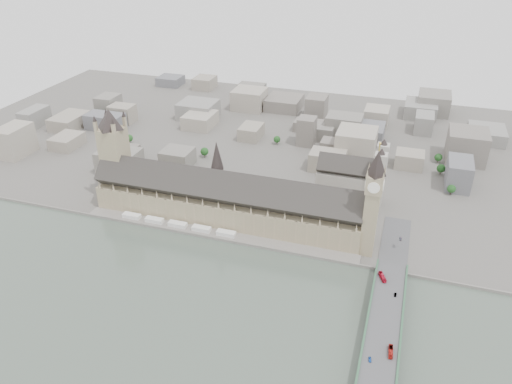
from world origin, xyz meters
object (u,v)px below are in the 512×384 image
(westminster_abbey, at_px, (352,180))
(car_silver, at_px, (395,295))
(red_bus_north, at_px, (382,277))
(victoria_tower, at_px, (114,151))
(red_bus_south, at_px, (391,351))
(car_approach, at_px, (401,239))
(car_blue, at_px, (370,359))
(palace_of_westminster, at_px, (226,201))
(elizabeth_tower, at_px, (373,196))
(westminster_bridge, at_px, (384,328))

(westminster_abbey, relative_size, car_silver, 15.56)
(red_bus_north, bearing_deg, victoria_tower, 143.37)
(red_bus_south, relative_size, car_approach, 2.20)
(red_bus_north, bearing_deg, car_approach, 56.68)
(car_blue, height_order, car_approach, car_approach)
(palace_of_westminster, height_order, elizabeth_tower, elizabeth_tower)
(palace_of_westminster, distance_m, car_approach, 166.43)
(elizabeth_tower, height_order, victoria_tower, elizabeth_tower)
(car_silver, bearing_deg, car_approach, 90.32)
(car_blue, height_order, car_silver, car_blue)
(westminster_abbey, height_order, red_bus_north, westminster_abbey)
(car_approach, bearing_deg, car_silver, -93.03)
(westminster_bridge, height_order, red_bus_north, red_bus_north)
(palace_of_westminster, bearing_deg, car_silver, -24.17)
(westminster_bridge, distance_m, car_approach, 110.69)
(elizabeth_tower, bearing_deg, car_silver, -65.26)
(westminster_abbey, distance_m, car_approach, 91.76)
(westminster_bridge, bearing_deg, car_blue, -98.82)
(car_blue, bearing_deg, red_bus_north, 80.95)
(palace_of_westminster, xyz_separation_m, car_blue, (156.11, -145.19, -11.71))
(palace_of_westminster, relative_size, car_blue, 60.36)
(victoria_tower, xyz_separation_m, car_approach, (287.99, -3.04, -44.19))
(westminster_bridge, distance_m, red_bus_south, 29.31)
(red_bus_south, xyz_separation_m, car_blue, (-12.29, -10.20, -0.87))
(westminster_bridge, height_order, car_silver, car_silver)
(elizabeth_tower, distance_m, victoria_tower, 260.64)
(palace_of_westminster, xyz_separation_m, red_bus_north, (155.67, -57.54, -10.74))
(car_blue, bearing_deg, victoria_tower, 142.08)
(palace_of_westminster, bearing_deg, elizabeth_tower, -4.85)
(westminster_bridge, relative_size, red_bus_north, 26.44)
(westminster_abbey, relative_size, red_bus_north, 5.53)
(car_silver, relative_size, car_approach, 0.82)
(westminster_bridge, bearing_deg, car_silver, 80.87)
(victoria_tower, relative_size, red_bus_north, 8.13)
(red_bus_north, distance_m, car_silver, 20.94)
(victoria_tower, xyz_separation_m, red_bus_south, (290.40, -141.29, -43.33))
(westminster_bridge, bearing_deg, westminster_abbey, 105.64)
(red_bus_south, bearing_deg, red_bus_north, 95.13)
(westminster_abbey, bearing_deg, victoria_tower, -163.50)
(palace_of_westminster, distance_m, car_silver, 183.60)
(car_silver, bearing_deg, victoria_tower, 163.76)
(palace_of_westminster, bearing_deg, westminster_bridge, -33.49)
(westminster_abbey, bearing_deg, car_blue, -78.42)
(westminster_bridge, relative_size, car_silver, 74.36)
(elizabeth_tower, bearing_deg, palace_of_westminster, 175.15)
(westminster_bridge, relative_size, westminster_abbey, 4.78)
(victoria_tower, height_order, westminster_bridge, victoria_tower)
(victoria_tower, height_order, car_blue, victoria_tower)
(red_bus_south, bearing_deg, westminster_abbey, 101.08)
(victoria_tower, height_order, red_bus_south, victoria_tower)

